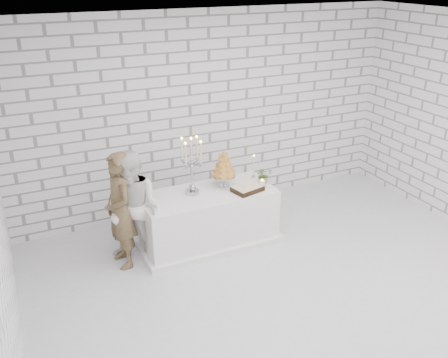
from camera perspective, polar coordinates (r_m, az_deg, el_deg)
ground at (r=6.02m, az=8.25°, el=-12.54°), size 6.00×5.00×0.01m
ceiling at (r=4.90m, az=10.38°, el=17.04°), size 6.00×5.00×0.01m
wall_back at (r=7.35m, az=-1.70°, el=7.66°), size 6.00×0.01×3.00m
cake_table at (r=6.69m, az=-1.89°, el=-4.50°), size 1.80×0.80×0.75m
groom at (r=6.16m, az=-12.06°, el=-3.66°), size 0.42×0.59×1.52m
bride at (r=6.18m, az=-10.50°, el=-3.50°), size 0.90×0.93×1.50m
candelabra at (r=6.34m, az=-3.78°, el=1.52°), size 0.36×0.36×0.79m
croquembouche at (r=6.60m, az=-0.03°, el=1.23°), size 0.39×0.39×0.53m
chocolate_cake at (r=6.55m, az=2.76°, el=-1.09°), size 0.44×0.36×0.08m
pillar_candle at (r=6.62m, az=4.48°, el=-0.66°), size 0.09×0.09×0.12m
extra_taper at (r=6.93m, az=3.48°, el=1.42°), size 0.08×0.08×0.32m
flowers at (r=6.76m, az=4.68°, el=0.47°), size 0.26×0.23×0.25m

